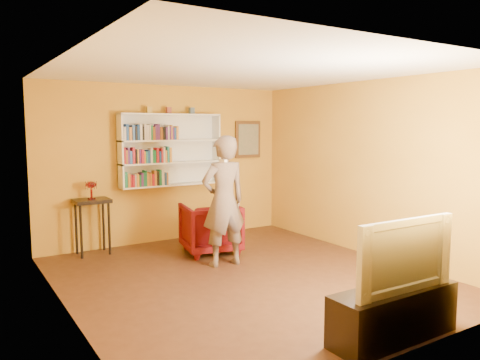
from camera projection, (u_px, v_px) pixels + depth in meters
name	position (u px, v px, depth m)	size (l,w,h in m)	color
room_shell	(246.00, 202.00, 6.09)	(5.30, 5.80, 2.88)	#412515
bookshelf	(170.00, 150.00, 8.05)	(1.80, 0.29, 1.23)	white
books_row_lower	(146.00, 179.00, 7.76)	(0.75, 0.19, 0.26)	#186D44
books_row_middle	(147.00, 156.00, 7.72)	(0.82, 0.19, 0.27)	#B21B28
books_row_upper	(149.00, 133.00, 7.71)	(0.95, 0.19, 0.27)	beige
ornament_left	(149.00, 110.00, 7.72)	(0.08, 0.08, 0.11)	gold
ornament_centre	(169.00, 110.00, 7.90)	(0.08, 0.08, 0.11)	brown
ornament_right	(192.00, 111.00, 8.13)	(0.08, 0.08, 0.11)	#455A74
framed_painting	(248.00, 139.00, 8.95)	(0.55, 0.05, 0.70)	#533417
console_table	(92.00, 209.00, 7.27)	(0.54, 0.41, 0.88)	black
ruby_lustre	(91.00, 186.00, 7.23)	(0.17, 0.17, 0.28)	maroon
armchair	(210.00, 228.00, 7.42)	(0.84, 0.87, 0.79)	#4F050D
person	(224.00, 201.00, 6.67)	(0.68, 0.45, 1.87)	#715E53
game_remote	(223.00, 161.00, 6.16)	(0.04, 0.15, 0.04)	white
tv_cabinet	(394.00, 314.00, 4.39)	(1.37, 0.41, 0.49)	black
television	(396.00, 253.00, 4.33)	(1.18, 0.16, 0.68)	black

